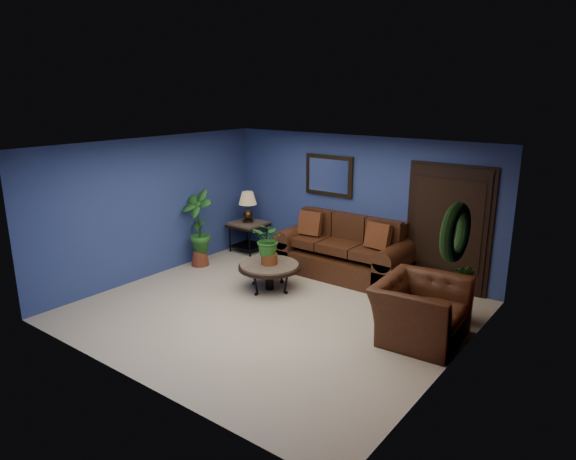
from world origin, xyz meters
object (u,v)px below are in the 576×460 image
Objects in this scene: sofa at (345,255)px; armchair at (420,310)px; end_table at (248,229)px; side_chair at (364,247)px; table_lamp at (248,203)px; coffee_table at (269,267)px.

armchair is at bearing -36.40° from sofa.
side_chair is at bearing 1.57° from end_table.
table_lamp reaches higher than armchair.
sofa is 2.64m from armchair.
sofa is at bearing 49.94° from armchair.
side_chair reaches higher than coffee_table.
table_lamp is (0.00, 0.00, 0.55)m from end_table.
sofa reaches higher than end_table.
coffee_table is 1.77m from side_chair.
side_chair is (2.69, 0.07, 0.09)m from end_table.
side_chair is at bearing 55.51° from coffee_table.
table_lamp is 2.73m from side_chair.
coffee_table is 1.04× the size of side_chair.
end_table is at bearing 140.80° from coffee_table.
sofa is at bearing 65.97° from coffee_table.
side_chair is (1.00, 1.45, 0.18)m from coffee_table.
armchair is (4.45, -1.52, -0.62)m from table_lamp.
table_lamp reaches higher than coffee_table.
armchair is at bearing -32.76° from side_chair.
table_lamp is 0.61× the size of side_chair.
armchair is at bearing -18.92° from table_lamp.
side_chair is 2.38m from armchair.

